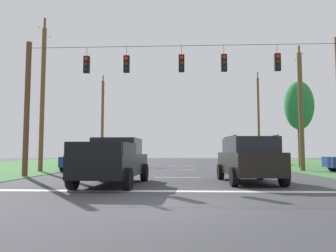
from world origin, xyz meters
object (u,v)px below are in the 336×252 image
overhead_signal_span (180,97)px  tree_roadside_right (299,106)px  suv_black (248,159)px  utility_pole_far_left (102,120)px  utility_pole_mid_left (43,96)px  distant_car_crossing_white (267,157)px  pickup_truck (114,161)px  utility_pole_mid_right (301,109)px  utility_pole_far_right (259,119)px  distant_car_far_parked (84,160)px

overhead_signal_span → tree_roadside_right: overhead_signal_span is taller
suv_black → utility_pole_far_left: utility_pole_far_left is taller
overhead_signal_span → suv_black: (3.06, -3.04, -3.29)m
utility_pole_mid_left → tree_roadside_right: 20.78m
overhead_signal_span → distant_car_crossing_white: size_ratio=3.96×
pickup_truck → utility_pole_mid_right: bearing=41.3°
utility_pole_far_left → utility_pole_mid_left: bearing=-90.7°
utility_pole_far_right → utility_pole_mid_left: (-18.61, -15.96, 0.03)m
tree_roadside_right → distant_car_crossing_white: bearing=99.6°
distant_car_crossing_white → distant_car_far_parked: same height
suv_black → utility_pole_mid_right: 10.96m
distant_car_far_parked → utility_pole_mid_right: 16.03m
pickup_truck → utility_pole_far_right: 27.41m
suv_black → distant_car_far_parked: 13.25m
utility_pole_mid_right → utility_pole_far_right: (0.37, 14.48, 0.82)m
overhead_signal_span → utility_pole_mid_left: (-9.62, 4.33, 0.87)m
utility_pole_mid_right → utility_pole_far_right: 14.51m
distant_car_far_parked → utility_pole_mid_right: bearing=0.9°
distant_car_far_parked → utility_pole_far_right: bearing=42.6°
utility_pole_mid_right → distant_car_far_parked: bearing=-179.1°
overhead_signal_span → pickup_truck: overhead_signal_span is taller
distant_car_far_parked → utility_pole_mid_left: bearing=-154.6°
distant_car_crossing_white → overhead_signal_span: bearing=-117.6°
distant_car_far_parked → utility_pole_mid_left: 5.30m
utility_pole_mid_right → utility_pole_far_left: bearing=141.0°
utility_pole_mid_left → pickup_truck: bearing=-50.8°
suv_black → utility_pole_mid_right: utility_pole_mid_right is taller
pickup_truck → distant_car_far_parked: 10.62m
overhead_signal_span → pickup_truck: size_ratio=3.18×
suv_black → tree_roadside_right: size_ratio=0.66×
utility_pole_mid_left → tree_roadside_right: (19.82, 6.25, 0.07)m
utility_pole_mid_right → overhead_signal_span: bearing=-146.0°
utility_pole_mid_right → tree_roadside_right: utility_pole_mid_right is taller
distant_car_crossing_white → utility_pole_far_right: size_ratio=0.41×
suv_black → utility_pole_mid_left: 15.25m
utility_pole_far_left → distant_car_far_parked: bearing=-80.7°
utility_pole_far_left → utility_pole_mid_right: bearing=-39.0°
utility_pole_mid_left → utility_pole_far_left: 16.10m
utility_pole_mid_right → utility_pole_far_left: (-18.06, 14.62, 0.81)m
distant_car_far_parked → suv_black: bearing=-40.6°
utility_pole_mid_right → utility_pole_mid_left: utility_pole_mid_left is taller
distant_car_crossing_white → tree_roadside_right: (1.14, -6.76, 4.50)m
suv_black → tree_roadside_right: (7.13, 13.62, 4.23)m
pickup_truck → utility_pole_far_right: size_ratio=0.51×
distant_car_crossing_white → utility_pole_far_left: utility_pole_far_left is taller
pickup_truck → utility_pole_far_left: size_ratio=0.52×
utility_pole_far_left → tree_roadside_right: 21.97m
suv_black → utility_pole_far_left: size_ratio=0.46×
utility_pole_far_right → utility_pole_mid_left: 24.52m
suv_black → distant_car_crossing_white: suv_black is taller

